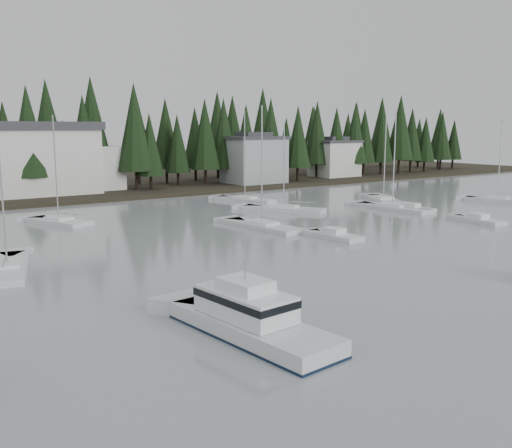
{
  "coord_description": "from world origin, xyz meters",
  "views": [
    {
      "loc": [
        -24.51,
        -7.91,
        10.41
      ],
      "look_at": [
        2.74,
        30.48,
        2.5
      ],
      "focal_mm": 40.0,
      "sensor_mm": 36.0,
      "label": 1
    }
  ],
  "objects_px": {
    "harbor_inn": "(26,160)",
    "runabout_4": "(411,210)",
    "sailboat_4": "(8,270)",
    "sailboat_9": "(392,209)",
    "house_east_b": "(335,158)",
    "sailboat_3": "(245,201)",
    "cabin_cruiser_center": "(250,323)",
    "sailboat_6": "(284,210)",
    "sailboat_1": "(59,223)",
    "runabout_1": "(334,237)",
    "runabout_2": "(478,221)",
    "sailboat_2": "(497,201)",
    "sailboat_5": "(262,228)",
    "sailboat_8": "(383,201)",
    "house_east_a": "(254,159)"
  },
  "relations": [
    {
      "from": "sailboat_5",
      "to": "sailboat_8",
      "type": "height_order",
      "value": "sailboat_5"
    },
    {
      "from": "sailboat_4",
      "to": "runabout_4",
      "type": "distance_m",
      "value": 49.4
    },
    {
      "from": "sailboat_8",
      "to": "harbor_inn",
      "type": "bearing_deg",
      "value": 78.19
    },
    {
      "from": "harbor_inn",
      "to": "cabin_cruiser_center",
      "type": "distance_m",
      "value": 67.9
    },
    {
      "from": "sailboat_1",
      "to": "runabout_4",
      "type": "bearing_deg",
      "value": -133.1
    },
    {
      "from": "runabout_2",
      "to": "sailboat_3",
      "type": "bearing_deg",
      "value": 24.54
    },
    {
      "from": "cabin_cruiser_center",
      "to": "runabout_1",
      "type": "relative_size",
      "value": 1.76
    },
    {
      "from": "sailboat_4",
      "to": "runabout_1",
      "type": "bearing_deg",
      "value": -83.43
    },
    {
      "from": "sailboat_2",
      "to": "sailboat_3",
      "type": "xyz_separation_m",
      "value": [
        -29.4,
        21.31,
        0.01
      ]
    },
    {
      "from": "cabin_cruiser_center",
      "to": "sailboat_5",
      "type": "distance_m",
      "value": 31.64
    },
    {
      "from": "harbor_inn",
      "to": "runabout_1",
      "type": "height_order",
      "value": "harbor_inn"
    },
    {
      "from": "house_east_b",
      "to": "sailboat_8",
      "type": "relative_size",
      "value": 0.75
    },
    {
      "from": "sailboat_1",
      "to": "sailboat_8",
      "type": "height_order",
      "value": "sailboat_8"
    },
    {
      "from": "runabout_4",
      "to": "runabout_1",
      "type": "bearing_deg",
      "value": 104.48
    },
    {
      "from": "house_east_a",
      "to": "sailboat_3",
      "type": "xyz_separation_m",
      "value": [
        -14.51,
        -18.33,
        -4.83
      ]
    },
    {
      "from": "house_east_b",
      "to": "sailboat_3",
      "type": "xyz_separation_m",
      "value": [
        -36.51,
        -20.33,
        -4.33
      ]
    },
    {
      "from": "sailboat_1",
      "to": "sailboat_4",
      "type": "bearing_deg",
      "value": 132.59
    },
    {
      "from": "house_east_b",
      "to": "runabout_1",
      "type": "distance_m",
      "value": 66.52
    },
    {
      "from": "sailboat_3",
      "to": "cabin_cruiser_center",
      "type": "bearing_deg",
      "value": 127.92
    },
    {
      "from": "cabin_cruiser_center",
      "to": "sailboat_2",
      "type": "relative_size",
      "value": 0.85
    },
    {
      "from": "runabout_2",
      "to": "house_east_a",
      "type": "bearing_deg",
      "value": 0.72
    },
    {
      "from": "sailboat_3",
      "to": "sailboat_6",
      "type": "xyz_separation_m",
      "value": [
        -1.36,
        -10.78,
        -0.03
      ]
    },
    {
      "from": "sailboat_4",
      "to": "sailboat_8",
      "type": "bearing_deg",
      "value": -61.74
    },
    {
      "from": "sailboat_2",
      "to": "runabout_4",
      "type": "xyz_separation_m",
      "value": [
        -17.4,
        1.12,
        0.06
      ]
    },
    {
      "from": "sailboat_2",
      "to": "sailboat_4",
      "type": "relative_size",
      "value": 1.1
    },
    {
      "from": "sailboat_1",
      "to": "sailboat_8",
      "type": "xyz_separation_m",
      "value": [
        44.1,
        -7.37,
        -0.01
      ]
    },
    {
      "from": "sailboat_4",
      "to": "sailboat_5",
      "type": "height_order",
      "value": "sailboat_5"
    },
    {
      "from": "harbor_inn",
      "to": "sailboat_4",
      "type": "xyz_separation_m",
      "value": [
        -12.84,
        -46.24,
        -5.72
      ]
    },
    {
      "from": "house_east_a",
      "to": "sailboat_3",
      "type": "distance_m",
      "value": 23.87
    },
    {
      "from": "harbor_inn",
      "to": "runabout_4",
      "type": "bearing_deg",
      "value": -49.63
    },
    {
      "from": "sailboat_3",
      "to": "runabout_2",
      "type": "bearing_deg",
      "value": -178.56
    },
    {
      "from": "house_east_a",
      "to": "sailboat_2",
      "type": "height_order",
      "value": "sailboat_2"
    },
    {
      "from": "cabin_cruiser_center",
      "to": "sailboat_9",
      "type": "distance_m",
      "value": 49.02
    },
    {
      "from": "harbor_inn",
      "to": "sailboat_4",
      "type": "height_order",
      "value": "harbor_inn"
    },
    {
      "from": "runabout_1",
      "to": "cabin_cruiser_center",
      "type": "bearing_deg",
      "value": 123.94
    },
    {
      "from": "house_east_b",
      "to": "runabout_1",
      "type": "bearing_deg",
      "value": -133.1
    },
    {
      "from": "sailboat_6",
      "to": "house_east_a",
      "type": "bearing_deg",
      "value": -58.22
    },
    {
      "from": "cabin_cruiser_center",
      "to": "sailboat_6",
      "type": "distance_m",
      "value": 44.61
    },
    {
      "from": "cabin_cruiser_center",
      "to": "sailboat_1",
      "type": "distance_m",
      "value": 40.59
    },
    {
      "from": "house_east_b",
      "to": "sailboat_1",
      "type": "xyz_separation_m",
      "value": [
        -64.34,
        -24.6,
        -4.34
      ]
    },
    {
      "from": "sailboat_4",
      "to": "cabin_cruiser_center",
      "type": "bearing_deg",
      "value": -145.87
    },
    {
      "from": "sailboat_5",
      "to": "house_east_b",
      "type": "bearing_deg",
      "value": -54.83
    },
    {
      "from": "harbor_inn",
      "to": "sailboat_9",
      "type": "xyz_separation_m",
      "value": [
        35.32,
        -40.74,
        -5.71
      ]
    },
    {
      "from": "sailboat_3",
      "to": "sailboat_4",
      "type": "relative_size",
      "value": 1.18
    },
    {
      "from": "cabin_cruiser_center",
      "to": "runabout_2",
      "type": "distance_m",
      "value": 43.45
    },
    {
      "from": "cabin_cruiser_center",
      "to": "sailboat_5",
      "type": "relative_size",
      "value": 0.8
    },
    {
      "from": "sailboat_5",
      "to": "house_east_a",
      "type": "bearing_deg",
      "value": -38.87
    },
    {
      "from": "sailboat_4",
      "to": "sailboat_1",
      "type": "bearing_deg",
      "value": -10.39
    },
    {
      "from": "sailboat_8",
      "to": "house_east_a",
      "type": "bearing_deg",
      "value": 31.67
    },
    {
      "from": "sailboat_4",
      "to": "runabout_4",
      "type": "xyz_separation_m",
      "value": [
        49.29,
        3.38,
        0.08
      ]
    }
  ]
}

